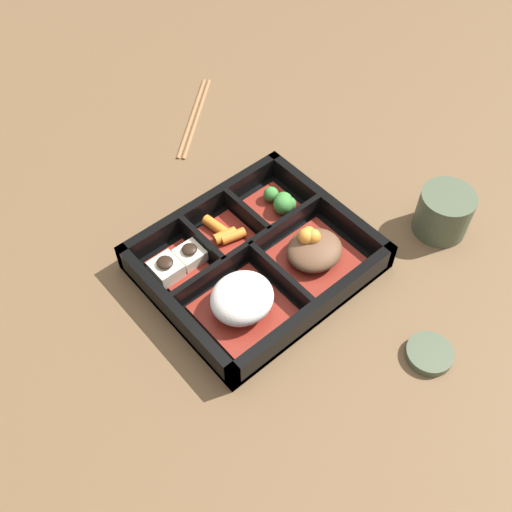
{
  "coord_description": "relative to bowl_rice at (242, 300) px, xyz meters",
  "views": [
    {
      "loc": [
        0.32,
        0.38,
        0.67
      ],
      "look_at": [
        0.0,
        0.0,
        0.03
      ],
      "focal_mm": 42.0,
      "sensor_mm": 36.0,
      "label": 1
    }
  ],
  "objects": [
    {
      "name": "bento_rim",
      "position": [
        -0.06,
        -0.05,
        -0.01
      ],
      "size": [
        0.29,
        0.25,
        0.04
      ],
      "color": "black",
      "rests_on": "ground_plane"
    },
    {
      "name": "bowl_carrots",
      "position": [
        -0.06,
        -0.11,
        -0.02
      ],
      "size": [
        0.06,
        0.08,
        0.02
      ],
      "color": "maroon",
      "rests_on": "bento_base"
    },
    {
      "name": "bento_base",
      "position": [
        -0.06,
        -0.05,
        -0.03
      ],
      "size": [
        0.29,
        0.25,
        0.01
      ],
      "color": "black",
      "rests_on": "ground_plane"
    },
    {
      "name": "bowl_rice",
      "position": [
        0.0,
        0.0,
        0.0
      ],
      "size": [
        0.11,
        0.1,
        0.05
      ],
      "color": "maroon",
      "rests_on": "bento_base"
    },
    {
      "name": "chopsticks",
      "position": [
        -0.19,
        -0.36,
        -0.03
      ],
      "size": [
        0.17,
        0.15,
        0.01
      ],
      "color": "brown",
      "rests_on": "ground_plane"
    },
    {
      "name": "sauce_dish",
      "position": [
        -0.14,
        0.2,
        -0.03
      ],
      "size": [
        0.06,
        0.06,
        0.01
      ],
      "color": "#424C38",
      "rests_on": "ground_plane"
    },
    {
      "name": "tea_cup",
      "position": [
        -0.31,
        0.07,
        0.0
      ],
      "size": [
        0.08,
        0.08,
        0.07
      ],
      "color": "#424C38",
      "rests_on": "ground_plane"
    },
    {
      "name": "bowl_greens",
      "position": [
        -0.15,
        -0.1,
        -0.01
      ],
      "size": [
        0.07,
        0.08,
        0.03
      ],
      "color": "maroon",
      "rests_on": "bento_base"
    },
    {
      "name": "bowl_stew",
      "position": [
        -0.13,
        -0.0,
        -0.01
      ],
      "size": [
        0.11,
        0.1,
        0.05
      ],
      "color": "maroon",
      "rests_on": "bento_base"
    },
    {
      "name": "ground_plane",
      "position": [
        -0.06,
        -0.05,
        -0.03
      ],
      "size": [
        3.0,
        3.0,
        0.0
      ],
      "primitive_type": "plane",
      "color": "brown"
    },
    {
      "name": "bowl_tofu",
      "position": [
        0.02,
        -0.11,
        -0.01
      ],
      "size": [
        0.08,
        0.08,
        0.04
      ],
      "color": "maroon",
      "rests_on": "bento_base"
    }
  ]
}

